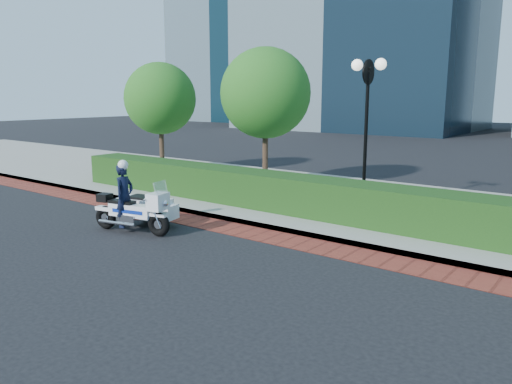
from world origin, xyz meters
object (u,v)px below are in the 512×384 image
Objects in this scene: lamppost at (367,110)px; police_motorcycle at (136,205)px; tree_b at (265,93)px; tree_a at (160,99)px.

lamppost is 6.84m from police_motorcycle.
tree_b is 7.11m from police_motorcycle.
police_motorcycle is at bearing -83.72° from tree_b.
tree_b is at bearing 0.00° from tree_a.
lamppost is 1.89× the size of police_motorcycle.
lamppost is at bearing 41.37° from police_motorcycle.
tree_b is at bearing 163.89° from lamppost.
tree_a is at bearing 172.59° from lamppost.
tree_b is (5.50, 0.00, 0.21)m from tree_a.
tree_a reaches higher than lamppost.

